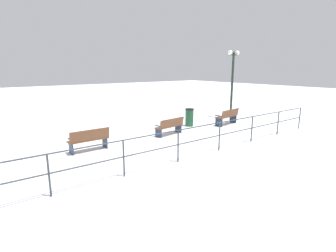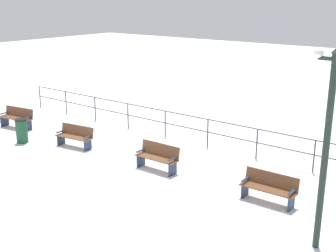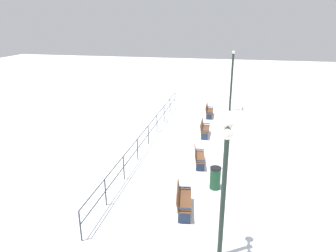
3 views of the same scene
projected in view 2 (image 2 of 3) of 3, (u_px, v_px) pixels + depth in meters
ground_plane at (113, 158)px, 16.09m from camera, size 80.00×80.00×0.00m
bench_nearest at (17, 117)px, 19.59m from camera, size 0.77×1.71×0.90m
bench_second at (75, 136)px, 17.14m from camera, size 0.71×1.61×0.84m
bench_third at (158, 157)px, 14.85m from camera, size 0.52×1.57×0.90m
bench_fourth at (269, 187)px, 12.54m from camera, size 0.54×1.62×0.85m
lamppost_middle at (328, 133)px, 9.62m from camera, size 0.22×0.94×4.65m
waterfront_railing at (165, 119)px, 18.21m from camera, size 0.05×16.71×1.15m
trash_bin at (22, 131)px, 17.64m from camera, size 0.47×0.47×0.98m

